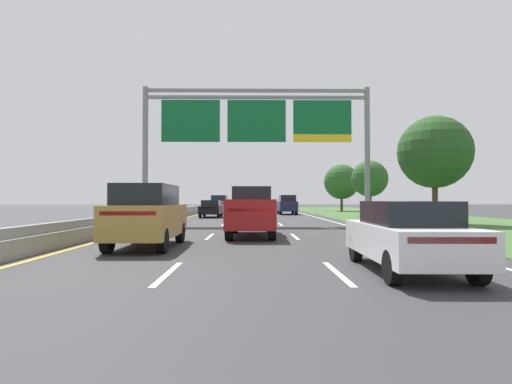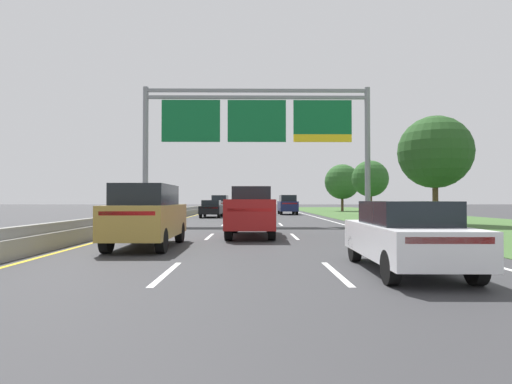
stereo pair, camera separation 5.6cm
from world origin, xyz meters
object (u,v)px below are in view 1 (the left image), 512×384
at_px(roadside_tree_far, 370,179).
at_px(roadside_tree_distant, 342,182).
at_px(car_silver_left_lane_suv, 220,204).
at_px(car_black_left_lane_sedan, 211,208).
at_px(car_gold_left_lane_suv, 148,215).
at_px(car_white_right_lane_sedan, 407,235).
at_px(overhead_sign_gantry, 257,127).
at_px(car_navy_right_lane_suv, 287,204).
at_px(roadside_tree_mid, 435,152).
at_px(pickup_truck_red, 252,212).

xyz_separation_m(roadside_tree_far, roadside_tree_distant, (1.06, 17.51, 0.46)).
height_order(car_silver_left_lane_suv, car_black_left_lane_sedan, car_silver_left_lane_suv).
bearing_deg(car_gold_left_lane_suv, roadside_tree_far, -30.01).
bearing_deg(car_white_right_lane_sedan, overhead_sign_gantry, 11.09).
height_order(car_black_left_lane_sedan, roadside_tree_distant, roadside_tree_distant).
bearing_deg(car_silver_left_lane_suv, car_white_right_lane_sedan, -168.10).
relative_size(car_silver_left_lane_suv, car_black_left_lane_sedan, 1.07).
distance_m(car_white_right_lane_sedan, car_gold_left_lane_suv, 8.44).
distance_m(car_white_right_lane_sedan, car_navy_right_lane_suv, 36.16).
bearing_deg(roadside_tree_mid, pickup_truck_red, -144.10).
height_order(car_silver_left_lane_suv, car_white_right_lane_sedan, car_silver_left_lane_suv).
bearing_deg(pickup_truck_red, roadside_tree_distant, -16.52).
height_order(car_black_left_lane_sedan, roadside_tree_far, roadside_tree_far).
bearing_deg(car_gold_left_lane_suv, roadside_tree_mid, -50.36).
relative_size(car_navy_right_lane_suv, roadside_tree_distant, 0.72).
bearing_deg(roadside_tree_far, overhead_sign_gantry, -130.60).
height_order(car_silver_left_lane_suv, car_navy_right_lane_suv, same).
relative_size(car_gold_left_lane_suv, roadside_tree_distant, 0.72).
relative_size(pickup_truck_red, car_white_right_lane_sedan, 1.23).
height_order(pickup_truck_red, car_gold_left_lane_suv, pickup_truck_red).
distance_m(car_gold_left_lane_suv, car_black_left_lane_sedan, 24.01).
distance_m(car_white_right_lane_sedan, roadside_tree_distant, 49.58).
height_order(car_black_left_lane_sedan, roadside_tree_mid, roadside_tree_mid).
height_order(overhead_sign_gantry, car_navy_right_lane_suv, overhead_sign_gantry).
xyz_separation_m(pickup_truck_red, car_silver_left_lane_suv, (-3.67, 29.45, 0.02)).
xyz_separation_m(overhead_sign_gantry, car_navy_right_lane_suv, (3.55, 18.12, -5.33)).
bearing_deg(car_silver_left_lane_suv, roadside_tree_far, -114.54).
xyz_separation_m(car_white_right_lane_sedan, roadside_tree_mid, (8.51, 17.73, 3.90)).
bearing_deg(car_gold_left_lane_suv, car_white_right_lane_sedan, -124.58).
bearing_deg(car_silver_left_lane_suv, car_black_left_lane_sedan, -178.86).
bearing_deg(roadside_tree_distant, roadside_tree_far, -93.47).
relative_size(pickup_truck_red, roadside_tree_distant, 0.83).
height_order(car_white_right_lane_sedan, roadside_tree_mid, roadside_tree_mid).
height_order(pickup_truck_red, roadside_tree_far, roadside_tree_far).
bearing_deg(car_gold_left_lane_suv, car_silver_left_lane_suv, -0.03).
relative_size(overhead_sign_gantry, car_white_right_lane_sedan, 3.39).
xyz_separation_m(car_silver_left_lane_suv, car_gold_left_lane_suv, (0.17, -33.75, 0.00)).
xyz_separation_m(car_silver_left_lane_suv, roadside_tree_mid, (15.66, -20.77, 3.62)).
relative_size(overhead_sign_gantry, car_gold_left_lane_suv, 3.20).
bearing_deg(car_black_left_lane_sedan, car_navy_right_lane_suv, -45.20).
bearing_deg(car_navy_right_lane_suv, roadside_tree_distant, -35.57).
height_order(car_navy_right_lane_suv, roadside_tree_far, roadside_tree_far).
distance_m(car_black_left_lane_sedan, roadside_tree_mid, 19.58).
xyz_separation_m(pickup_truck_red, car_black_left_lane_sedan, (-3.71, 19.71, -0.26)).
height_order(pickup_truck_red, car_silver_left_lane_suv, pickup_truck_red).
bearing_deg(roadside_tree_far, pickup_truck_red, -117.60).
bearing_deg(car_white_right_lane_sedan, car_silver_left_lane_suv, 11.70).
xyz_separation_m(car_white_right_lane_sedan, roadside_tree_distant, (9.11, 48.62, 3.30)).
height_order(overhead_sign_gantry, car_gold_left_lane_suv, overhead_sign_gantry).
bearing_deg(car_white_right_lane_sedan, roadside_tree_distant, -9.43).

